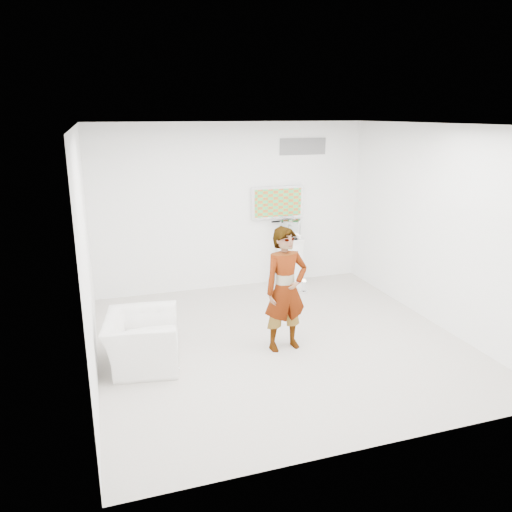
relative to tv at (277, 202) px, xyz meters
name	(u,v)px	position (x,y,z in m)	size (l,w,h in m)	color
room	(281,239)	(-0.85, -2.45, -0.05)	(5.01, 5.01, 3.00)	beige
tv	(277,202)	(0.00, 0.00, 0.00)	(1.00, 0.08, 0.60)	silver
logo_decal	(303,146)	(0.50, 0.04, 1.00)	(0.90, 0.02, 0.30)	slate
person	(286,289)	(-0.86, -2.67, -0.69)	(0.62, 0.41, 1.71)	white
armchair	(142,341)	(-2.78, -2.56, -1.22)	(1.03, 0.90, 0.67)	white
pedestal	(290,262)	(0.17, -0.26, -1.09)	(0.45, 0.45, 0.93)	white
floor_uplight	(304,286)	(0.26, -0.74, -1.42)	(0.16, 0.16, 0.25)	white
vitrine	(290,229)	(0.17, -0.26, -0.46)	(0.33, 0.33, 0.33)	white
console	(290,231)	(0.17, -0.26, -0.50)	(0.06, 0.18, 0.25)	white
wii_remote	(297,236)	(-0.63, -2.49, -0.01)	(0.04, 0.15, 0.04)	white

